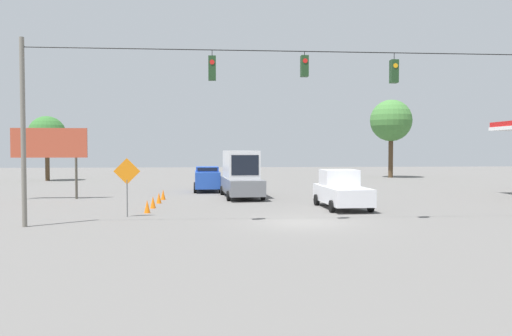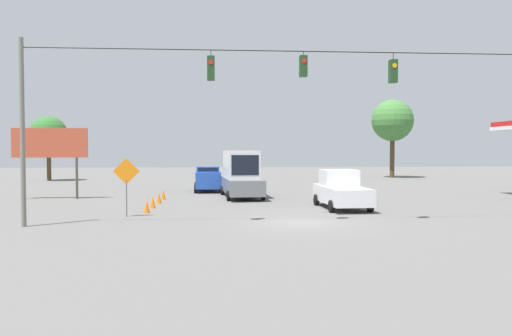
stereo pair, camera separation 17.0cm
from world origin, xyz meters
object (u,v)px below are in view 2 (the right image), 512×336
at_px(sedan_blue_withflow_far, 208,178).
at_px(traffic_cone_nearest, 147,206).
at_px(roadside_billboard, 50,147).
at_px(traffic_cone_second, 153,202).
at_px(traffic_cone_third, 159,198).
at_px(pickup_truck_white_crossing_near, 341,191).
at_px(tree_horizon_left, 48,135).
at_px(box_truck_grey_withflow_mid, 241,174).
at_px(tree_horizon_right, 393,121).
at_px(work_zone_sign, 126,176).
at_px(overhead_signal_span, 303,108).
at_px(traffic_cone_fourth, 163,195).

bearing_deg(sedan_blue_withflow_far, traffic_cone_nearest, 77.67).
bearing_deg(sedan_blue_withflow_far, roadside_billboard, 26.90).
relative_size(traffic_cone_second, traffic_cone_third, 1.00).
height_order(traffic_cone_second, roadside_billboard, roadside_billboard).
relative_size(traffic_cone_second, roadside_billboard, 0.14).
xyz_separation_m(sedan_blue_withflow_far, traffic_cone_second, (2.80, 10.92, -0.67)).
relative_size(pickup_truck_white_crossing_near, roadside_billboard, 1.08).
relative_size(traffic_cone_nearest, tree_horizon_left, 0.10).
bearing_deg(roadside_billboard, sedan_blue_withflow_far, -153.10).
bearing_deg(box_truck_grey_withflow_mid, tree_horizon_right, -129.46).
xyz_separation_m(traffic_cone_nearest, work_zone_sign, (0.75, 1.43, 1.65)).
height_order(overhead_signal_span, traffic_cone_third, overhead_signal_span).
relative_size(roadside_billboard, work_zone_sign, 1.71).
relative_size(roadside_billboard, tree_horizon_left, 0.72).
height_order(traffic_cone_third, work_zone_sign, work_zone_sign).
relative_size(overhead_signal_span, box_truck_grey_withflow_mid, 3.54).
relative_size(roadside_billboard, tree_horizon_right, 0.54).
bearing_deg(roadside_billboard, pickup_truck_white_crossing_near, 159.91).
xyz_separation_m(overhead_signal_span, sedan_blue_withflow_far, (4.53, -17.21, -4.03)).
distance_m(roadside_billboard, work_zone_sign, 11.44).
relative_size(overhead_signal_span, tree_horizon_left, 3.56).
relative_size(traffic_cone_third, tree_horizon_right, 0.07).
bearing_deg(traffic_cone_third, box_truck_grey_withflow_mid, -145.85).
relative_size(sedan_blue_withflow_far, traffic_cone_nearest, 6.43).
distance_m(overhead_signal_span, traffic_cone_third, 12.36).
bearing_deg(box_truck_grey_withflow_mid, roadside_billboard, 1.18).
height_order(pickup_truck_white_crossing_near, sedan_blue_withflow_far, pickup_truck_white_crossing_near).
distance_m(box_truck_grey_withflow_mid, traffic_cone_fourth, 5.42).
bearing_deg(traffic_cone_third, overhead_signal_span, 129.60).
height_order(traffic_cone_second, tree_horizon_left, tree_horizon_left).
distance_m(pickup_truck_white_crossing_near, traffic_cone_second, 10.46).
height_order(traffic_cone_nearest, roadside_billboard, roadside_billboard).
bearing_deg(traffic_cone_second, traffic_cone_fourth, -90.77).
bearing_deg(sedan_blue_withflow_far, traffic_cone_second, 75.64).
distance_m(sedan_blue_withflow_far, work_zone_sign, 14.87).
distance_m(pickup_truck_white_crossing_near, sedan_blue_withflow_far, 13.95).
bearing_deg(overhead_signal_span, pickup_truck_white_crossing_near, -119.19).
height_order(traffic_cone_nearest, work_zone_sign, work_zone_sign).
distance_m(pickup_truck_white_crossing_near, box_truck_grey_withflow_mid, 8.58).
relative_size(traffic_cone_fourth, roadside_billboard, 0.14).
bearing_deg(overhead_signal_span, sedan_blue_withflow_far, -75.25).
distance_m(traffic_cone_nearest, traffic_cone_third, 4.57).
bearing_deg(pickup_truck_white_crossing_near, tree_horizon_right, -114.42).
height_order(traffic_cone_second, traffic_cone_third, same).
height_order(traffic_cone_nearest, traffic_cone_third, same).
height_order(traffic_cone_second, work_zone_sign, work_zone_sign).
bearing_deg(traffic_cone_second, pickup_truck_white_crossing_near, 175.82).
distance_m(box_truck_grey_withflow_mid, traffic_cone_third, 6.33).
height_order(overhead_signal_span, sedan_blue_withflow_far, overhead_signal_span).
xyz_separation_m(traffic_cone_second, roadside_billboard, (7.40, -5.75, 3.10)).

